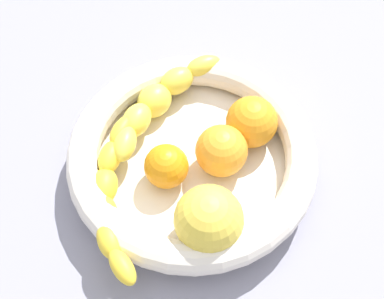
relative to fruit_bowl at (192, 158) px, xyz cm
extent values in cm
cube|color=gray|center=(0.00, 0.00, -4.45)|extent=(120.00, 120.00, 3.00)
cylinder|color=silver|center=(0.00, 0.00, -2.03)|extent=(27.37, 27.37, 1.83)
torus|color=silver|center=(0.00, 0.00, 0.80)|extent=(30.06, 30.06, 3.84)
ellipsoid|color=yellow|center=(7.02, 5.46, 2.04)|extent=(4.16, 4.98, 2.19)
ellipsoid|color=yellow|center=(4.91, 8.36, 1.45)|extent=(4.98, 5.12, 2.66)
ellipsoid|color=yellow|center=(2.26, 10.77, 0.86)|extent=(5.47, 5.19, 3.13)
ellipsoid|color=yellow|center=(-0.83, 12.60, 0.86)|extent=(5.39, 4.73, 3.13)
ellipsoid|color=yellow|center=(-4.22, 13.78, 1.45)|extent=(4.98, 3.62, 2.66)
ellipsoid|color=yellow|center=(-7.77, 14.25, 2.04)|extent=(4.56, 2.32, 2.19)
ellipsoid|color=yellow|center=(9.66, -8.59, 2.05)|extent=(3.58, 5.26, 2.66)
ellipsoid|color=yellow|center=(9.97, -4.60, 1.49)|extent=(3.60, 4.97, 3.38)
ellipsoid|color=yellow|center=(9.29, -0.65, 0.93)|extent=(5.32, 5.81, 4.09)
ellipsoid|color=yellow|center=(7.64, 3.00, 1.49)|extent=(5.39, 5.87, 3.38)
ellipsoid|color=yellow|center=(5.14, 6.13, 2.05)|extent=(5.31, 5.27, 2.66)
sphere|color=orange|center=(-1.01, -8.15, 2.08)|extent=(6.39, 6.39, 6.39)
sphere|color=orange|center=(-2.20, -2.69, 2.02)|extent=(6.27, 6.27, 6.27)
sphere|color=orange|center=(0.27, 3.65, 1.53)|extent=(5.29, 5.29, 5.29)
sphere|color=yellow|center=(-8.78, 3.94, 2.72)|extent=(7.66, 7.66, 7.66)
camera|label=1|loc=(-28.11, 19.66, 55.95)|focal=50.75mm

